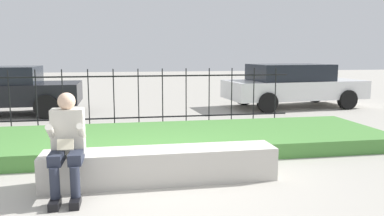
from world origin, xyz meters
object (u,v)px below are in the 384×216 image
Objects in this scene: car_parked_right at (293,85)px; stone_bench at (162,167)px; car_parked_left at (0,89)px; person_seated_reader at (67,141)px.

stone_bench is at bearing -132.44° from car_parked_right.
car_parked_left is at bearing 175.45° from car_parked_right.
stone_bench is at bearing -59.45° from car_parked_left.
person_seated_reader is 0.30× the size of car_parked_left.
car_parked_right reaches higher than car_parked_left.
stone_bench is 7.88m from car_parked_right.
car_parked_right is at bearing -0.88° from car_parked_left.
person_seated_reader is at bearing -137.21° from car_parked_right.
stone_bench is 0.69× the size of car_parked_right.
car_parked_left is at bearing 121.86° from stone_bench.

